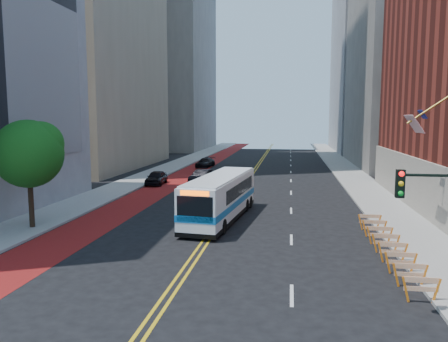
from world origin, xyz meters
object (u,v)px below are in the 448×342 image
car_a (156,178)px  car_c (205,163)px  traffic_signal (434,215)px  street_tree (30,151)px  car_b (202,177)px  transit_bus (221,196)px

car_a → car_c: bearing=80.3°
traffic_signal → car_a: 34.29m
traffic_signal → street_tree: bearing=155.2°
car_b → car_c: car_b is taller
car_b → traffic_signal: bearing=-55.4°
transit_bus → car_a: transit_bus is taller
car_b → car_c: 15.50m
transit_bus → car_a: bearing=128.4°
traffic_signal → transit_bus: size_ratio=0.45×
street_tree → car_b: size_ratio=1.53×
traffic_signal → car_b: traffic_signal is taller
car_c → transit_bus: bearing=-68.3°
car_c → car_b: bearing=-71.6°
car_a → traffic_signal: bearing=-59.9°
transit_bus → traffic_signal: bearing=-49.8°
car_a → car_b: car_a is taller
traffic_signal → car_c: size_ratio=1.14×
traffic_signal → car_c: (-16.64, 45.40, -3.07)m
car_a → street_tree: bearing=-99.1°
street_tree → transit_bus: (11.27, 4.38, -3.31)m
street_tree → car_a: size_ratio=1.58×
traffic_signal → transit_bus: 16.93m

